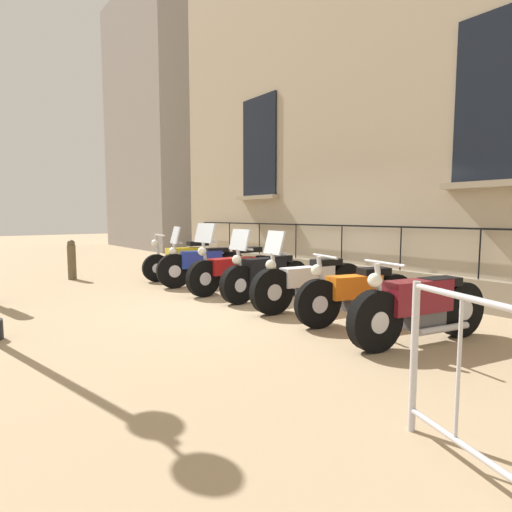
{
  "coord_description": "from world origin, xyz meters",
  "views": [
    {
      "loc": [
        4.23,
        5.51,
        1.49
      ],
      "look_at": [
        -0.1,
        0.0,
        0.8
      ],
      "focal_mm": 28.71,
      "sensor_mm": 36.0,
      "label": 1
    }
  ],
  "objects_px": {
    "motorcycle_white": "(309,283)",
    "motorcycle_orange": "(357,294)",
    "motorcycle_blue": "(203,265)",
    "motorcycle_maroon": "(420,308)",
    "bollard": "(72,260)",
    "motorcycle_red": "(233,270)",
    "motorcycle_black": "(266,276)",
    "motorcycle_yellow": "(186,261)"
  },
  "relations": [
    {
      "from": "motorcycle_blue",
      "to": "motorcycle_maroon",
      "type": "xyz_separation_m",
      "value": [
        0.06,
        5.0,
        -0.02
      ]
    },
    {
      "from": "motorcycle_red",
      "to": "motorcycle_orange",
      "type": "xyz_separation_m",
      "value": [
        -0.0,
        2.96,
        -0.03
      ]
    },
    {
      "from": "motorcycle_red",
      "to": "bollard",
      "type": "xyz_separation_m",
      "value": [
        2.04,
        -3.69,
        0.03
      ]
    },
    {
      "from": "motorcycle_yellow",
      "to": "motorcycle_black",
      "type": "distance_m",
      "value": 2.96
    },
    {
      "from": "motorcycle_maroon",
      "to": "motorcycle_orange",
      "type": "bearing_deg",
      "value": -98.48
    },
    {
      "from": "motorcycle_orange",
      "to": "motorcycle_white",
      "type": "bearing_deg",
      "value": -96.59
    },
    {
      "from": "motorcycle_maroon",
      "to": "bollard",
      "type": "xyz_separation_m",
      "value": [
        1.89,
        -7.68,
        0.04
      ]
    },
    {
      "from": "motorcycle_yellow",
      "to": "bollard",
      "type": "xyz_separation_m",
      "value": [
        2.11,
        -1.65,
        0.03
      ]
    },
    {
      "from": "motorcycle_white",
      "to": "motorcycle_maroon",
      "type": "height_order",
      "value": "motorcycle_white"
    },
    {
      "from": "motorcycle_yellow",
      "to": "motorcycle_white",
      "type": "height_order",
      "value": "motorcycle_white"
    },
    {
      "from": "motorcycle_yellow",
      "to": "motorcycle_blue",
      "type": "height_order",
      "value": "motorcycle_blue"
    },
    {
      "from": "motorcycle_yellow",
      "to": "motorcycle_black",
      "type": "relative_size",
      "value": 1.06
    },
    {
      "from": "motorcycle_black",
      "to": "motorcycle_maroon",
      "type": "height_order",
      "value": "motorcycle_black"
    },
    {
      "from": "motorcycle_maroon",
      "to": "motorcycle_yellow",
      "type": "bearing_deg",
      "value": -92.07
    },
    {
      "from": "motorcycle_yellow",
      "to": "motorcycle_maroon",
      "type": "distance_m",
      "value": 6.04
    },
    {
      "from": "motorcycle_maroon",
      "to": "bollard",
      "type": "distance_m",
      "value": 7.91
    },
    {
      "from": "motorcycle_blue",
      "to": "motorcycle_maroon",
      "type": "relative_size",
      "value": 0.97
    },
    {
      "from": "motorcycle_blue",
      "to": "motorcycle_black",
      "type": "xyz_separation_m",
      "value": [
        -0.16,
        1.92,
        -0.02
      ]
    },
    {
      "from": "bollard",
      "to": "motorcycle_maroon",
      "type": "bearing_deg",
      "value": 103.83
    },
    {
      "from": "motorcycle_red",
      "to": "motorcycle_black",
      "type": "height_order",
      "value": "motorcycle_red"
    },
    {
      "from": "motorcycle_orange",
      "to": "motorcycle_maroon",
      "type": "bearing_deg",
      "value": 81.52
    },
    {
      "from": "motorcycle_blue",
      "to": "motorcycle_orange",
      "type": "height_order",
      "value": "motorcycle_blue"
    },
    {
      "from": "motorcycle_blue",
      "to": "motorcycle_red",
      "type": "xyz_separation_m",
      "value": [
        -0.09,
        1.01,
        -0.0
      ]
    },
    {
      "from": "motorcycle_yellow",
      "to": "motorcycle_orange",
      "type": "xyz_separation_m",
      "value": [
        0.07,
        5.01,
        -0.03
      ]
    },
    {
      "from": "motorcycle_white",
      "to": "motorcycle_orange",
      "type": "distance_m",
      "value": 1.03
    },
    {
      "from": "motorcycle_orange",
      "to": "motorcycle_maroon",
      "type": "height_order",
      "value": "motorcycle_maroon"
    },
    {
      "from": "motorcycle_blue",
      "to": "motorcycle_black",
      "type": "bearing_deg",
      "value": 94.71
    },
    {
      "from": "motorcycle_yellow",
      "to": "motorcycle_maroon",
      "type": "xyz_separation_m",
      "value": [
        0.22,
        6.03,
        -0.01
      ]
    },
    {
      "from": "motorcycle_blue",
      "to": "motorcycle_orange",
      "type": "relative_size",
      "value": 1.04
    },
    {
      "from": "motorcycle_blue",
      "to": "motorcycle_red",
      "type": "distance_m",
      "value": 1.01
    },
    {
      "from": "motorcycle_blue",
      "to": "motorcycle_maroon",
      "type": "height_order",
      "value": "motorcycle_blue"
    },
    {
      "from": "motorcycle_black",
      "to": "bollard",
      "type": "height_order",
      "value": "motorcycle_black"
    },
    {
      "from": "motorcycle_white",
      "to": "bollard",
      "type": "xyz_separation_m",
      "value": [
        2.16,
        -5.63,
        0.05
      ]
    },
    {
      "from": "motorcycle_orange",
      "to": "bollard",
      "type": "xyz_separation_m",
      "value": [
        2.04,
        -6.65,
        0.06
      ]
    },
    {
      "from": "motorcycle_blue",
      "to": "bollard",
      "type": "distance_m",
      "value": 3.32
    },
    {
      "from": "motorcycle_red",
      "to": "motorcycle_yellow",
      "type": "bearing_deg",
      "value": -91.94
    },
    {
      "from": "motorcycle_orange",
      "to": "bollard",
      "type": "distance_m",
      "value": 6.96
    },
    {
      "from": "motorcycle_blue",
      "to": "motorcycle_maroon",
      "type": "distance_m",
      "value": 5.0
    },
    {
      "from": "motorcycle_white",
      "to": "motorcycle_orange",
      "type": "xyz_separation_m",
      "value": [
        0.12,
        1.02,
        -0.01
      ]
    },
    {
      "from": "motorcycle_red",
      "to": "motorcycle_maroon",
      "type": "xyz_separation_m",
      "value": [
        0.15,
        3.99,
        -0.01
      ]
    },
    {
      "from": "motorcycle_blue",
      "to": "motorcycle_red",
      "type": "height_order",
      "value": "motorcycle_red"
    },
    {
      "from": "motorcycle_white",
      "to": "motorcycle_orange",
      "type": "bearing_deg",
      "value": 83.41
    }
  ]
}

